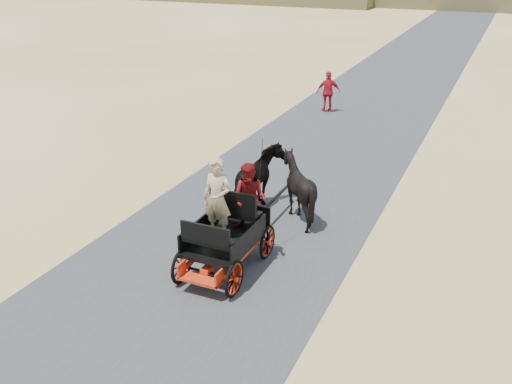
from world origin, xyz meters
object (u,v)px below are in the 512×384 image
at_px(carriage, 226,254).
at_px(horse_right, 298,188).
at_px(pedestrian, 328,92).
at_px(horse_left, 259,181).

bearing_deg(carriage, horse_right, 79.61).
bearing_deg(horse_right, pedestrian, -76.57).
xyz_separation_m(horse_left, pedestrian, (-1.34, 10.22, 0.02)).
relative_size(carriage, horse_left, 1.20).
height_order(horse_right, pedestrian, pedestrian).
bearing_deg(pedestrian, horse_right, 76.90).
relative_size(carriage, pedestrian, 1.39).
relative_size(horse_left, pedestrian, 1.16).
xyz_separation_m(horse_right, pedestrian, (-2.44, 10.22, 0.01)).
distance_m(carriage, horse_left, 3.09).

